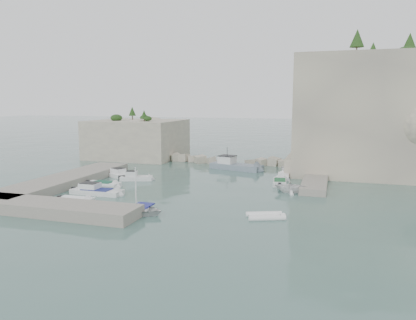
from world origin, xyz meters
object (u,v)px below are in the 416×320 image
(motorboat_b, at_px, (136,180))
(tender_east_b, at_px, (280,184))
(motorboat_a, at_px, (122,178))
(tender_east_a, at_px, (290,192))
(work_boat, at_px, (236,169))
(motorboat_d, at_px, (97,194))
(motorboat_e, at_px, (75,203))
(motorboat_c, at_px, (103,186))
(rowboat, at_px, (136,214))
(tender_east_d, at_px, (296,176))
(inflatable_dinghy, at_px, (265,218))
(tender_east_c, at_px, (283,178))

(motorboat_b, height_order, tender_east_b, motorboat_b)
(motorboat_a, xyz_separation_m, tender_east_b, (21.61, 2.27, 0.00))
(tender_east_a, bearing_deg, work_boat, 29.88)
(motorboat_d, bearing_deg, motorboat_e, -89.18)
(motorboat_b, bearing_deg, motorboat_e, -111.30)
(tender_east_b, distance_m, work_boat, 12.36)
(motorboat_b, height_order, tender_east_a, tender_east_a)
(motorboat_a, distance_m, tender_east_a, 23.49)
(tender_east_a, bearing_deg, tender_east_b, 16.73)
(motorboat_c, xyz_separation_m, rowboat, (9.77, -9.88, 0.00))
(motorboat_a, xyz_separation_m, tender_east_a, (23.40, -2.09, 0.00))
(motorboat_b, xyz_separation_m, motorboat_c, (-2.08, -4.89, 0.00))
(motorboat_e, bearing_deg, rowboat, -13.21)
(motorboat_d, xyz_separation_m, motorboat_e, (0.07, -4.18, 0.00))
(tender_east_d, bearing_deg, tender_east_a, 175.22)
(motorboat_e, bearing_deg, tender_east_a, 28.69)
(motorboat_b, distance_m, tender_east_a, 20.68)
(motorboat_c, xyz_separation_m, motorboat_d, (1.63, -3.90, 0.00))
(inflatable_dinghy, height_order, tender_east_c, tender_east_c)
(motorboat_a, bearing_deg, motorboat_e, -54.56)
(inflatable_dinghy, bearing_deg, motorboat_b, 125.67)
(rowboat, xyz_separation_m, inflatable_dinghy, (11.95, 2.31, 0.00))
(motorboat_b, height_order, motorboat_e, motorboat_b)
(tender_east_a, bearing_deg, inflatable_dinghy, 169.24)
(motorboat_b, distance_m, tender_east_c, 20.18)
(motorboat_e, relative_size, tender_east_a, 1.16)
(tender_east_b, relative_size, tender_east_c, 1.05)
(work_boat, bearing_deg, motorboat_d, -103.22)
(motorboat_d, distance_m, tender_east_a, 22.43)
(tender_east_a, relative_size, tender_east_b, 0.75)
(tender_east_d, bearing_deg, tender_east_b, 160.27)
(tender_east_a, relative_size, tender_east_d, 0.83)
(motorboat_a, height_order, tender_east_a, tender_east_a)
(work_boat, bearing_deg, motorboat_e, -99.08)
(motorboat_e, distance_m, rowboat, 8.26)
(tender_east_a, relative_size, tender_east_c, 0.78)
(rowboat, bearing_deg, motorboat_c, 44.94)
(motorboat_d, distance_m, work_boat, 24.17)
(tender_east_b, bearing_deg, tender_east_d, -20.49)
(motorboat_a, bearing_deg, tender_east_d, 46.17)
(motorboat_e, relative_size, inflatable_dinghy, 1.13)
(motorboat_c, bearing_deg, motorboat_e, -74.87)
(tender_east_c, height_order, tender_east_d, tender_east_d)
(motorboat_d, bearing_deg, rowboat, -36.50)
(inflatable_dinghy, xyz_separation_m, tender_east_d, (0.75, 21.98, 0.00))
(motorboat_b, distance_m, rowboat, 16.65)
(motorboat_b, relative_size, motorboat_e, 1.12)
(rowboat, distance_m, work_boat, 27.54)
(motorboat_a, relative_size, inflatable_dinghy, 1.60)
(tender_east_d, xyz_separation_m, work_boat, (-9.54, 3.07, 0.00))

